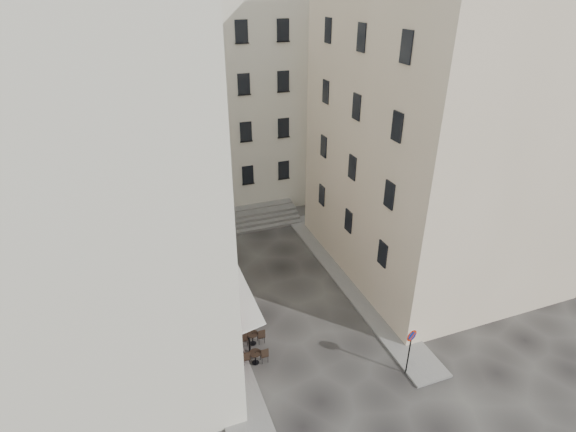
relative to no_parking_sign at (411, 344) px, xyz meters
name	(u,v)px	position (x,y,z in m)	size (l,w,h in m)	color
ground	(301,325)	(-3.52, 4.99, -1.92)	(90.00, 90.00, 0.00)	black
sidewalk_left	(207,300)	(-8.02, 8.99, -1.86)	(2.00, 22.00, 0.12)	slate
sidewalk_right	(349,278)	(0.98, 7.99, -1.86)	(2.00, 18.00, 0.12)	slate
building_left	(55,155)	(-14.02, 7.99, 8.39)	(12.20, 16.20, 20.60)	beige
building_right	(444,126)	(6.98, 8.49, 7.39)	(12.20, 14.20, 18.60)	beige
building_back	(204,89)	(-4.52, 23.99, 7.39)	(18.20, 10.20, 18.60)	beige
cafe_storefront	(219,305)	(-7.83, 5.99, -0.04)	(1.74, 7.30, 3.50)	#470A10
stone_steps	(242,219)	(-3.52, 17.57, -1.52)	(9.00, 3.15, 0.80)	#5E5B59
bollard_near	(249,344)	(-6.77, 3.99, -1.39)	(0.12, 0.12, 0.98)	black
bollard_mid	(233,304)	(-6.77, 7.49, -1.39)	(0.12, 0.12, 0.98)	black
bollard_far	(220,271)	(-6.77, 10.99, -1.39)	(0.12, 0.12, 0.98)	black
no_parking_sign	(411,344)	(0.00, 0.00, 0.00)	(0.61, 0.18, 2.70)	black
bistro_table_a	(255,356)	(-6.71, 3.18, -1.45)	(1.28, 0.60, 0.90)	black
bistro_table_b	(252,337)	(-6.46, 4.53, -1.45)	(1.29, 0.60, 0.91)	black
bistro_table_c	(241,313)	(-6.48, 6.66, -1.49)	(1.17, 0.55, 0.82)	black
bistro_table_d	(236,305)	(-6.65, 7.30, -1.41)	(1.42, 0.66, 1.00)	black
bistro_table_e	(229,278)	(-6.36, 10.10, -1.45)	(1.30, 0.61, 0.91)	black
pedestrian	(240,304)	(-6.49, 6.80, -0.95)	(0.70, 0.46, 1.93)	#232228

